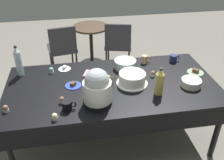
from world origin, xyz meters
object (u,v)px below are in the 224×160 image
Objects in this scene: cupcake_cocoa at (51,70)px; cupcake_berry at (153,74)px; frosted_layer_cake at (132,79)px; cupcake_mint at (55,117)px; cupcake_lemon at (161,71)px; coffee_mug_olive at (107,80)px; potluck_table at (112,89)px; coffee_mug_navy at (173,58)px; maroon_chair_right at (118,42)px; dessert_plate_sage at (195,72)px; dessert_plate_cobalt at (73,85)px; maroon_chair_left at (62,46)px; round_cafe_table at (91,39)px; cupcake_vanilla at (6,109)px; coffee_mug_black at (67,105)px; ceramic_snack_bowl at (191,83)px; dessert_plate_white at (65,69)px; cupcake_rose at (62,100)px; soda_bottle_ginger_ale at (160,82)px; slow_cooker at (97,88)px; glass_salad_bowl at (125,64)px; coffee_mug_tan at (145,59)px; soda_bottle_water at (18,62)px.

cupcake_berry is (1.10, -0.26, 0.00)m from cupcake_cocoa.
cupcake_mint is at bearing -150.33° from frosted_layer_cake.
coffee_mug_olive is at bearing -170.67° from cupcake_lemon.
cupcake_cocoa is 1.22m from cupcake_lemon.
potluck_table is 32.59× the size of cupcake_berry.
maroon_chair_right reaches higher than coffee_mug_navy.
coffee_mug_navy reaches higher than dessert_plate_sage.
cupcake_mint is (-0.17, -0.51, 0.02)m from dessert_plate_cobalt.
maroon_chair_left is (-0.54, 1.63, -0.20)m from potluck_table.
cupcake_mint reaches higher than round_cafe_table.
coffee_mug_black is (0.54, -0.06, 0.01)m from cupcake_vanilla.
ceramic_snack_bowl is 1.67× the size of coffee_mug_navy.
cupcake_vanilla is at bearing -159.96° from coffee_mug_navy.
dessert_plate_white is at bearing 165.14° from cupcake_lemon.
cupcake_cocoa is 0.08× the size of maroon_chair_left.
cupcake_cocoa is 1.00× the size of cupcake_rose.
frosted_layer_cake is at bearing -82.21° from round_cafe_table.
potluck_table is 17.98× the size of coffee_mug_navy.
cupcake_vanilla is at bearing -178.30° from soda_bottle_ginger_ale.
dessert_plate_sage is at bearing 1.68° from dessert_plate_cobalt.
cupcake_vanilla is 1.44m from soda_bottle_ginger_ale.
cupcake_mint is (-0.39, -0.17, -0.14)m from slow_cooker.
dessert_plate_cobalt is at bearing 161.30° from soda_bottle_ginger_ale.
slow_cooker reaches higher than coffee_mug_olive.
frosted_layer_cake is at bearing -90.11° from glass_salad_bowl.
coffee_mug_tan is at bearing 176.04° from coffee_mug_navy.
coffee_mug_olive is at bearing 17.63° from cupcake_vanilla.
dessert_plate_white is 0.16m from cupcake_cocoa.
glass_salad_bowl reaches higher than ceramic_snack_bowl.
maroon_chair_right reaches higher than coffee_mug_olive.
soda_bottle_water reaches higher than cupcake_berry.
ceramic_snack_bowl is at bearing -51.23° from cupcake_lemon.
coffee_mug_navy is at bearing 24.95° from cupcake_rose.
ceramic_snack_bowl is 0.71× the size of soda_bottle_ginger_ale.
glass_salad_bowl is 1.24× the size of ceramic_snack_bowl.
glass_salad_bowl is (0.40, 0.62, -0.12)m from slow_cooker.
dessert_plate_white is at bearing 167.36° from dessert_plate_sage.
potluck_table is 0.63m from dessert_plate_white.
coffee_mug_olive reaches higher than cupcake_berry.
dessert_plate_white is at bearing 140.71° from potluck_table.
dessert_plate_white is at bearing 91.68° from coffee_mug_black.
cupcake_mint is 0.24m from cupcake_rose.
coffee_mug_olive is (-0.05, 0.02, 0.11)m from potluck_table.
coffee_mug_black is at bearing -100.69° from round_cafe_table.
coffee_mug_olive reaches higher than coffee_mug_black.
slow_cooker is at bearing -145.03° from frosted_layer_cake.
potluck_table is at bearing -155.20° from coffee_mug_navy.
maroon_chair_right is at bearing 84.02° from frosted_layer_cake.
cupcake_berry is 0.55× the size of coffee_mug_navy.
cupcake_rose is 0.09× the size of round_cafe_table.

